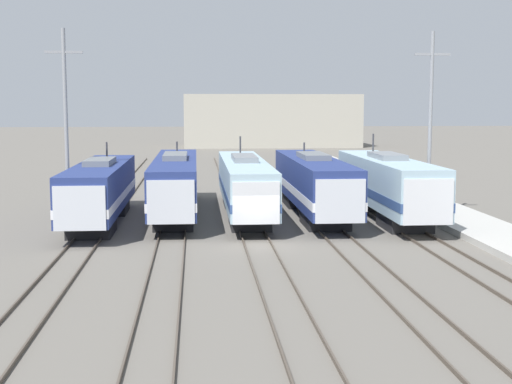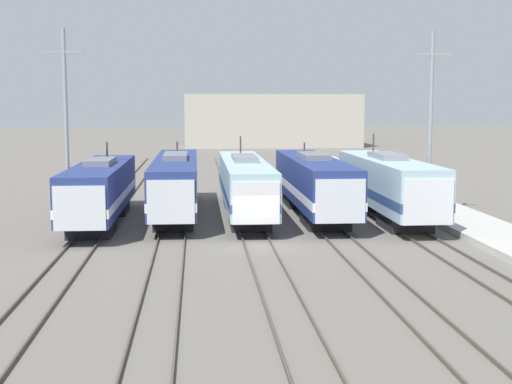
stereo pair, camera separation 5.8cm
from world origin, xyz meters
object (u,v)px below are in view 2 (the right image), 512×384
object	(u,v)px
catenary_tower_left	(66,122)
catenary_tower_right	(430,121)
locomotive_far_left	(100,191)
locomotive_center_right	(314,184)
locomotive_center_left	(176,184)
locomotive_center	(245,185)
locomotive_far_right	(389,186)

from	to	relation	value
catenary_tower_left	catenary_tower_right	size ratio (longest dim) A/B	1.00
locomotive_far_left	locomotive_center_right	size ratio (longest dim) A/B	0.90
locomotive_center_left	catenary_tower_right	xyz separation A→B (m)	(16.27, -2.70, 4.19)
locomotive_far_left	catenary_tower_right	distance (m)	21.25
locomotive_center	catenary_tower_right	distance (m)	12.62
locomotive_far_right	catenary_tower_left	size ratio (longest dim) A/B	1.42
locomotive_center_left	locomotive_center	bearing A→B (deg)	-8.02
catenary_tower_right	catenary_tower_left	bearing A→B (deg)	180.00
locomotive_far_left	locomotive_far_right	xyz separation A→B (m)	(18.22, 0.44, 0.10)
locomotive_center_right	catenary_tower_right	distance (m)	8.44
locomotive_center	locomotive_far_right	bearing A→B (deg)	-12.67
locomotive_center_left	locomotive_far_left	bearing A→B (deg)	-145.50
catenary_tower_right	locomotive_center	bearing A→B (deg)	170.04
locomotive_far_left	catenary_tower_left	world-z (taller)	catenary_tower_left
locomotive_center	locomotive_far_right	size ratio (longest dim) A/B	1.12
catenary_tower_left	catenary_tower_right	xyz separation A→B (m)	(22.78, 0.00, 0.00)
locomotive_far_left	locomotive_center_left	bearing A→B (deg)	34.50
locomotive_center	locomotive_center_left	bearing A→B (deg)	171.98
locomotive_far_right	catenary_tower_right	world-z (taller)	catenary_tower_right
locomotive_center_left	locomotive_far_right	distance (m)	13.93
locomotive_far_right	catenary_tower_right	xyz separation A→B (m)	(2.60, -0.01, 4.13)
locomotive_center_left	catenary_tower_left	bearing A→B (deg)	-157.51
locomotive_far_left	catenary_tower_left	xyz separation A→B (m)	(-1.96, 0.43, 4.23)
locomotive_center_right	locomotive_center_left	bearing A→B (deg)	173.37
locomotive_center_left	locomotive_center	world-z (taller)	locomotive_center
locomotive_center_left	locomotive_center	size ratio (longest dim) A/B	1.01
locomotive_center_left	catenary_tower_left	size ratio (longest dim) A/B	1.61
locomotive_far_left	locomotive_center_left	world-z (taller)	locomotive_far_left
locomotive_far_left	catenary_tower_right	size ratio (longest dim) A/B	1.37
locomotive_far_left	locomotive_center_left	size ratio (longest dim) A/B	0.85
locomotive_far_right	catenary_tower_right	distance (m)	4.88
locomotive_center_right	locomotive_far_right	size ratio (longest dim) A/B	1.08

